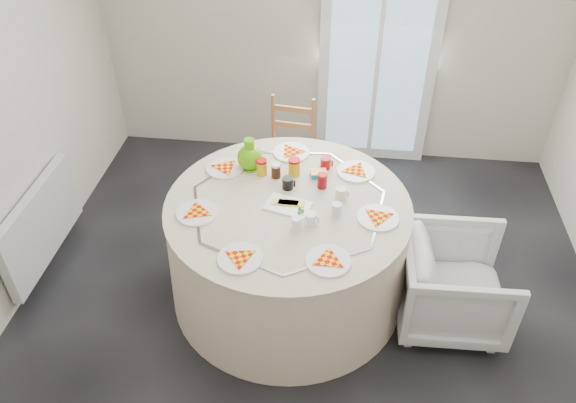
# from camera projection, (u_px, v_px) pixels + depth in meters

# --- Properties ---
(floor) EXTENTS (4.00, 4.00, 0.00)m
(floor) POSITION_uv_depth(u_px,v_px,m) (308.00, 306.00, 3.90)
(floor) COLOR black
(floor) RESTS_ON ground
(wall_back) EXTENTS (4.00, 0.02, 2.60)m
(wall_back) POSITION_uv_depth(u_px,v_px,m) (333.00, 17.00, 4.64)
(wall_back) COLOR #BCB5A3
(wall_back) RESTS_ON floor
(glass_door) EXTENTS (1.00, 0.08, 2.10)m
(glass_door) POSITION_uv_depth(u_px,v_px,m) (379.00, 51.00, 4.72)
(glass_door) COLOR silver
(glass_door) RESTS_ON floor
(radiator) EXTENTS (0.07, 1.00, 0.55)m
(radiator) POSITION_uv_depth(u_px,v_px,m) (41.00, 225.00, 4.00)
(radiator) COLOR silver
(radiator) RESTS_ON floor
(table) EXTENTS (1.62, 1.62, 0.82)m
(table) POSITION_uv_depth(u_px,v_px,m) (288.00, 250.00, 3.80)
(table) COLOR #CCB493
(table) RESTS_ON floor
(wooden_chair) EXTENTS (0.43, 0.41, 0.87)m
(wooden_chair) POSITION_uv_depth(u_px,v_px,m) (289.00, 149.00, 4.60)
(wooden_chair) COLOR #AC7B44
(wooden_chair) RESTS_ON floor
(armchair) EXTENTS (0.66, 0.70, 0.70)m
(armchair) POSITION_uv_depth(u_px,v_px,m) (456.00, 276.00, 3.59)
(armchair) COLOR silver
(armchair) RESTS_ON floor
(place_settings) EXTENTS (1.67, 1.67, 0.03)m
(place_settings) POSITION_uv_depth(u_px,v_px,m) (288.00, 205.00, 3.55)
(place_settings) COLOR white
(place_settings) RESTS_ON table
(jar_cluster) EXTENTS (0.52, 0.36, 0.14)m
(jar_cluster) POSITION_uv_depth(u_px,v_px,m) (290.00, 176.00, 3.71)
(jar_cluster) COLOR olive
(jar_cluster) RESTS_ON table
(butter_tub) EXTENTS (0.12, 0.10, 0.04)m
(butter_tub) POSITION_uv_depth(u_px,v_px,m) (318.00, 176.00, 3.77)
(butter_tub) COLOR teal
(butter_tub) RESTS_ON table
(green_pitcher) EXTENTS (0.22, 0.22, 0.22)m
(green_pitcher) POSITION_uv_depth(u_px,v_px,m) (250.00, 157.00, 3.79)
(green_pitcher) COLOR #4FAD04
(green_pitcher) RESTS_ON table
(cheese_platter) EXTENTS (0.31, 0.24, 0.04)m
(cheese_platter) POSITION_uv_depth(u_px,v_px,m) (288.00, 208.00, 3.52)
(cheese_platter) COLOR white
(cheese_platter) RESTS_ON table
(mugs_glasses) EXTENTS (0.68, 0.68, 0.10)m
(mugs_glasses) POSITION_uv_depth(u_px,v_px,m) (314.00, 198.00, 3.54)
(mugs_glasses) COLOR gray
(mugs_glasses) RESTS_ON table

